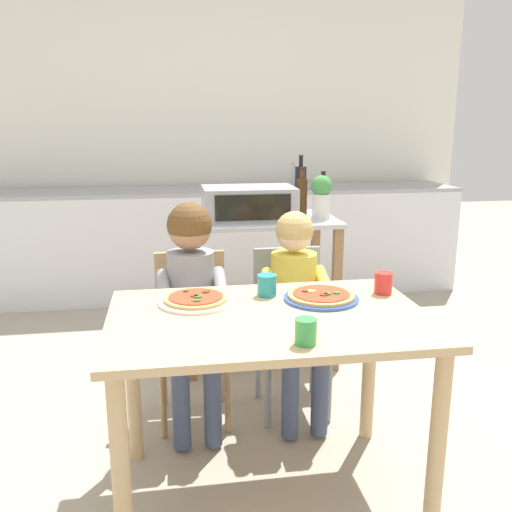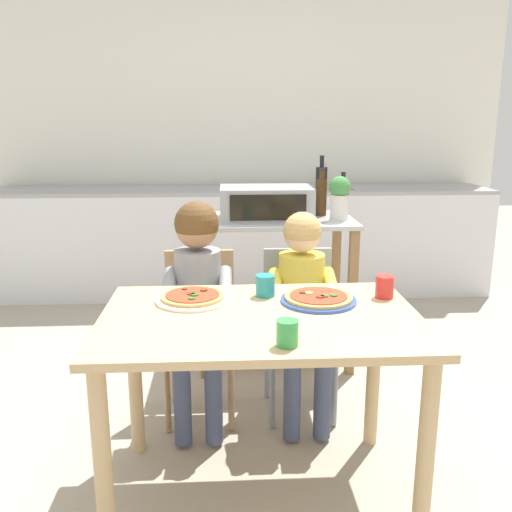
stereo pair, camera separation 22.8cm
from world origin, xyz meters
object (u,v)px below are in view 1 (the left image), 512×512
toaster_oven (249,203)px  drinking_cup_green (306,331)px  child_in_yellow_shirt (296,292)px  dining_chair_left (192,324)px  child_in_grey_shirt (192,287)px  bottle_clear_vinegar (323,197)px  dining_chair_right (290,317)px  kitchen_island_cart (258,268)px  pizza_plate_white (196,300)px  drinking_cup_teal (267,285)px  pizza_plate_blue_rimmed (321,297)px  potted_herb_plant (321,195)px  dining_table (269,345)px  bottle_squat_spirits (300,188)px  drinking_cup_red (383,283)px  bottle_brown_beer (302,195)px

toaster_oven → drinking_cup_green: 1.56m
child_in_yellow_shirt → dining_chair_left: bearing=167.4°
child_in_grey_shirt → bottle_clear_vinegar: bearing=43.0°
dining_chair_right → toaster_oven: bearing=102.5°
kitchen_island_cart → pizza_plate_white: (-0.43, -1.10, 0.18)m
dining_chair_right → child_in_yellow_shirt: bearing=-90.0°
kitchen_island_cart → drinking_cup_teal: kitchen_island_cart is taller
pizza_plate_blue_rimmed → potted_herb_plant: bearing=74.7°
dining_chair_right → child_in_yellow_shirt: (-0.00, -0.12, 0.17)m
child_in_yellow_shirt → drinking_cup_teal: bearing=-121.1°
child_in_grey_shirt → kitchen_island_cart: bearing=59.3°
dining_chair_left → drinking_cup_teal: (0.29, -0.45, 0.32)m
dining_table → drinking_cup_teal: bearing=81.6°
child_in_grey_shirt → drinking_cup_green: 0.91m
child_in_yellow_shirt → dining_chair_right: bearing=90.0°
dining_table → bottle_clear_vinegar: bearing=66.7°
bottle_squat_spirits → dining_table: size_ratio=0.30×
pizza_plate_blue_rimmed → child_in_yellow_shirt: bearing=90.0°
child_in_yellow_shirt → bottle_squat_spirits: bearing=75.7°
kitchen_island_cart → drinking_cup_teal: bearing=-97.3°
drinking_cup_red → toaster_oven: bearing=110.3°
toaster_oven → child_in_grey_shirt: (-0.37, -0.70, -0.28)m
potted_herb_plant → dining_chair_left: potted_herb_plant is taller
bottle_brown_beer → drinking_cup_teal: (-0.42, -1.14, -0.21)m
child_in_grey_shirt → drinking_cup_red: bearing=-26.5°
potted_herb_plant → drinking_cup_green: bearing=-107.3°
bottle_squat_spirits → pizza_plate_blue_rimmed: bearing=-99.9°
potted_herb_plant → pizza_plate_white: 1.32m
kitchen_island_cart → bottle_clear_vinegar: bearing=8.3°
toaster_oven → dining_chair_right: bearing=-77.5°
dining_table → dining_chair_right: size_ratio=1.45×
toaster_oven → bottle_brown_beer: bottle_brown_beer is taller
bottle_clear_vinegar → dining_chair_left: (-0.84, -0.67, -0.51)m
dining_table → bottle_squat_spirits: bearing=72.3°
drinking_cup_green → kitchen_island_cart: bearing=86.3°
dining_table → drinking_cup_green: 0.34m
bottle_clear_vinegar → drinking_cup_red: bottle_clear_vinegar is taller
bottle_clear_vinegar → pizza_plate_white: bearing=-125.7°
toaster_oven → child_in_yellow_shirt: (0.13, -0.69, -0.33)m
toaster_oven → pizza_plate_blue_rimmed: 1.15m
kitchen_island_cart → child_in_grey_shirt: child_in_grey_shirt is taller
drinking_cup_green → toaster_oven: bearing=88.3°
bottle_brown_beer → dining_chair_left: bottle_brown_beer is taller
bottle_clear_vinegar → pizza_plate_white: size_ratio=0.89×
potted_herb_plant → drinking_cup_teal: potted_herb_plant is taller
kitchen_island_cart → drinking_cup_red: bearing=-72.7°
kitchen_island_cart → drinking_cup_green: (-0.10, -1.57, 0.21)m
drinking_cup_red → drinking_cup_teal: drinking_cup_red is taller
bottle_squat_spirits → pizza_plate_white: bearing=-119.4°
kitchen_island_cart → dining_table: kitchen_island_cart is taller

